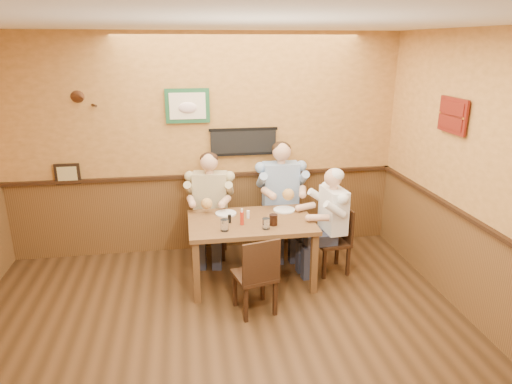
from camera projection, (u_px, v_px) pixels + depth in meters
room at (237, 173)px, 3.55m from camera, size 5.02×5.03×2.81m
dining_table at (251, 228)px, 5.17m from camera, size 1.40×0.90×0.75m
chair_back_left at (211, 224)px, 5.85m from camera, size 0.46×0.46×0.87m
chair_back_right at (280, 217)px, 6.02m from camera, size 0.43×0.43×0.93m
chair_right_end at (332, 240)px, 5.45m from camera, size 0.42×0.42×0.82m
chair_near_side at (255, 274)px, 4.63m from camera, size 0.47×0.47×0.85m
diner_tan_shirt at (211, 211)px, 5.80m from camera, size 0.66×0.66×1.24m
diner_blue_polo at (280, 203)px, 5.96m from camera, size 0.61×0.61×1.33m
diner_white_elder at (332, 227)px, 5.39m from camera, size 0.59×0.59×1.16m
water_glass_left at (225, 225)px, 4.84m from camera, size 0.10×0.10×0.13m
water_glass_mid at (266, 224)px, 4.89m from camera, size 0.09×0.09×0.12m
cola_tumbler at (273, 220)px, 4.99m from camera, size 0.10×0.10×0.12m
hot_sauce_bottle at (242, 218)px, 4.99m from camera, size 0.04×0.04×0.17m
salt_shaker at (248, 214)px, 5.19m from camera, size 0.04×0.04×0.09m
pepper_shaker at (230, 219)px, 5.06m from camera, size 0.04×0.04×0.09m
plate_far_left at (226, 213)px, 5.33m from camera, size 0.26×0.26×0.02m
plate_far_right at (284, 210)px, 5.44m from camera, size 0.27×0.27×0.02m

